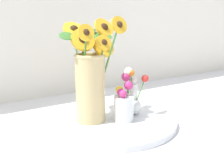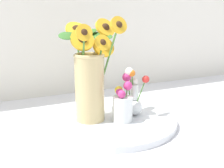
{
  "view_description": "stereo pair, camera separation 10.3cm",
  "coord_description": "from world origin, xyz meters",
  "px_view_note": "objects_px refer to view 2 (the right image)",
  "views": [
    {
      "loc": [
        -0.51,
        -0.83,
        0.41
      ],
      "look_at": [
        0.01,
        0.02,
        0.16
      ],
      "focal_mm": 42.0,
      "sensor_mm": 36.0,
      "label": 1
    },
    {
      "loc": [
        -0.42,
        -0.88,
        0.41
      ],
      "look_at": [
        0.01,
        0.02,
        0.16
      ],
      "focal_mm": 42.0,
      "sensor_mm": 36.0,
      "label": 2
    }
  ],
  "objects_px": {
    "vase_bulb_right": "(134,96)",
    "serving_tray": "(112,120)",
    "vase_small_center": "(123,106)",
    "mason_jar_sunflowers": "(90,76)"
  },
  "relations": [
    {
      "from": "serving_tray",
      "to": "mason_jar_sunflowers",
      "type": "bearing_deg",
      "value": 166.03
    },
    {
      "from": "mason_jar_sunflowers",
      "to": "serving_tray",
      "type": "bearing_deg",
      "value": -13.97
    },
    {
      "from": "vase_small_center",
      "to": "serving_tray",
      "type": "bearing_deg",
      "value": 109.36
    },
    {
      "from": "serving_tray",
      "to": "vase_small_center",
      "type": "height_order",
      "value": "vase_small_center"
    },
    {
      "from": "serving_tray",
      "to": "mason_jar_sunflowers",
      "type": "relative_size",
      "value": 1.28
    },
    {
      "from": "vase_bulb_right",
      "to": "serving_tray",
      "type": "bearing_deg",
      "value": 169.89
    },
    {
      "from": "serving_tray",
      "to": "vase_bulb_right",
      "type": "relative_size",
      "value": 2.6
    },
    {
      "from": "mason_jar_sunflowers",
      "to": "vase_bulb_right",
      "type": "xyz_separation_m",
      "value": [
        0.17,
        -0.04,
        -0.09
      ]
    },
    {
      "from": "serving_tray",
      "to": "vase_small_center",
      "type": "bearing_deg",
      "value": -70.64
    },
    {
      "from": "vase_small_center",
      "to": "vase_bulb_right",
      "type": "relative_size",
      "value": 0.78
    }
  ]
}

